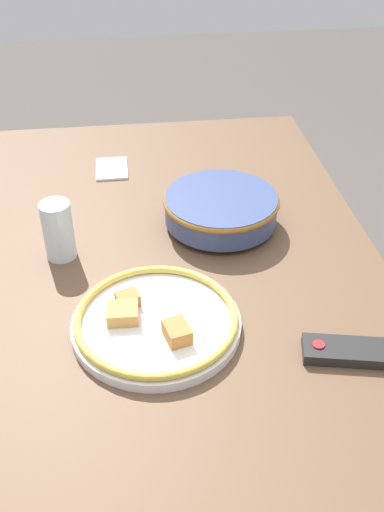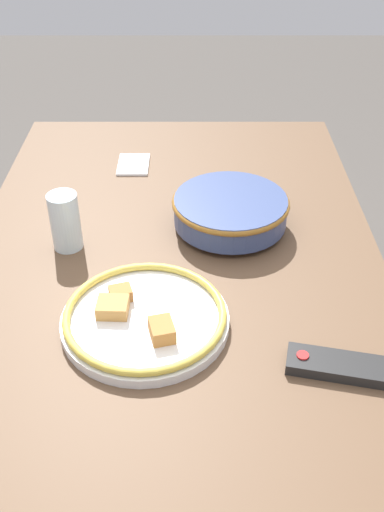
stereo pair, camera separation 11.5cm
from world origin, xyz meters
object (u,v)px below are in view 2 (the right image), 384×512
(tv_remote, at_px, (338,366))
(drinking_glass, at_px, (65,221))
(noodle_bowl, at_px, (230,210))
(food_plate, at_px, (144,318))

(tv_remote, distance_m, drinking_glass, 0.60)
(noodle_bowl, xyz_separation_m, tv_remote, (0.41, 0.15, -0.03))
(tv_remote, xyz_separation_m, drinking_glass, (-0.34, -0.49, 0.05))
(food_plate, xyz_separation_m, drinking_glass, (-0.24, -0.17, 0.04))
(tv_remote, height_order, drinking_glass, drinking_glass)
(noodle_bowl, bearing_deg, food_plate, -28.11)
(food_plate, relative_size, tv_remote, 1.70)
(food_plate, distance_m, tv_remote, 0.33)
(drinking_glass, bearing_deg, food_plate, 36.06)
(tv_remote, bearing_deg, drinking_glass, 67.09)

